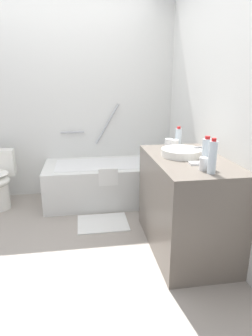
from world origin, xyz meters
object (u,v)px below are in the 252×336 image
at_px(drinking_glass_2, 203,164).
at_px(soap_dish, 195,163).
at_px(sink_faucet, 203,151).
at_px(water_bottle_1, 178,138).
at_px(drinking_glass_1, 175,144).
at_px(water_bottle_0, 206,153).
at_px(bath_mat, 103,223).
at_px(drinking_glass_0, 169,143).
at_px(water_bottle_2, 212,157).
at_px(bathtub, 109,181).
at_px(sink_basin, 181,152).

height_order(drinking_glass_2, soap_dish, drinking_glass_2).
bearing_deg(sink_faucet, water_bottle_1, 110.53).
bearing_deg(drinking_glass_2, drinking_glass_1, 89.63).
height_order(water_bottle_0, bath_mat, water_bottle_0).
distance_m(sink_faucet, drinking_glass_0, 0.42).
xyz_separation_m(water_bottle_0, soap_dish, (-0.05, 0.09, -0.10)).
height_order(water_bottle_2, drinking_glass_2, water_bottle_2).
distance_m(sink_faucet, soap_dish, 0.33).
relative_size(water_bottle_0, drinking_glass_2, 2.47).
xyz_separation_m(bathtub, soap_dish, (0.55, -1.39, 0.60)).
relative_size(water_bottle_0, bath_mat, 0.45).
distance_m(water_bottle_0, drinking_glass_1, 0.63).
xyz_separation_m(sink_basin, water_bottle_0, (0.07, -0.36, 0.08)).
relative_size(water_bottle_0, water_bottle_1, 1.17).
distance_m(bathtub, water_bottle_2, 1.86).
distance_m(bathtub, water_bottle_1, 1.21).
xyz_separation_m(drinking_glass_0, bath_mat, (-0.67, 0.12, -0.89)).
distance_m(drinking_glass_0, bath_mat, 1.12).
height_order(drinking_glass_1, bath_mat, drinking_glass_1).
bearing_deg(water_bottle_2, water_bottle_1, 87.71).
bearing_deg(drinking_glass_0, water_bottle_2, -86.45).
bearing_deg(drinking_glass_2, water_bottle_2, -71.23).
relative_size(soap_dish, bath_mat, 0.17).
distance_m(drinking_glass_1, bath_mat, 1.16).
bearing_deg(drinking_glass_1, bath_mat, 162.56).
bearing_deg(sink_basin, drinking_glass_1, 84.55).
bearing_deg(sink_basin, drinking_glass_2, -87.23).
relative_size(sink_basin, water_bottle_2, 1.37).
xyz_separation_m(drinking_glass_0, drinking_glass_2, (0.03, -0.79, 0.01)).
bearing_deg(water_bottle_0, drinking_glass_1, 93.88).
xyz_separation_m(water_bottle_1, soap_dish, (-0.06, -0.60, -0.09)).
distance_m(water_bottle_1, bath_mat, 1.22).
bearing_deg(drinking_glass_1, bathtub, 123.45).
bearing_deg(drinking_glass_2, drinking_glass_0, 91.94).
bearing_deg(bath_mat, water_bottle_1, -11.41).
relative_size(sink_basin, bath_mat, 0.65).
distance_m(water_bottle_2, soap_dish, 0.26).
distance_m(drinking_glass_0, soap_dish, 0.64).
height_order(bathtub, water_bottle_0, bathtub).
height_order(sink_basin, soap_dish, sink_basin).
relative_size(bathtub, water_bottle_0, 6.56).
distance_m(bathtub, soap_dish, 1.61).
height_order(bathtub, drinking_glass_1, bathtub).
bearing_deg(drinking_glass_1, drinking_glass_0, 107.79).
relative_size(bathtub, sink_faucet, 10.47).
bearing_deg(water_bottle_1, sink_faucet, -69.47).
bearing_deg(water_bottle_0, bath_mat, 131.33).
bearing_deg(sink_basin, drinking_glass_0, 90.96).
distance_m(water_bottle_0, water_bottle_2, 0.15).
xyz_separation_m(bathtub, water_bottle_2, (0.58, -1.62, 0.71)).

